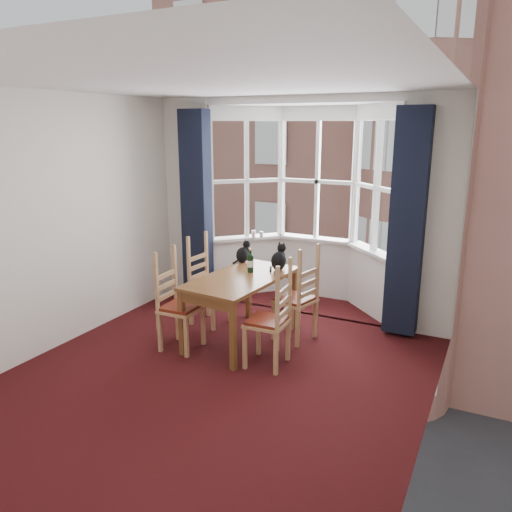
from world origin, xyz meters
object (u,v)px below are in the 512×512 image
Objects in this scene: chair_right_near at (275,324)px; cat_right at (279,259)px; chair_left_near at (174,307)px; candle_tall at (253,234)px; chair_left_far at (204,286)px; wine_bottle at (250,262)px; dining_table at (242,284)px; candle_short at (262,235)px; chair_right_far at (301,302)px; cat_left at (243,254)px.

chair_right_near is 1.04m from cat_right.
candle_tall reaches higher than chair_left_near.
chair_left_near is at bearing -82.69° from chair_left_far.
cat_right is at bearing 46.34° from wine_bottle.
dining_table is 1.63× the size of chair_left_far.
wine_bottle is at bearing -69.31° from candle_short.
cat_right reaches higher than chair_left_far.
cat_right is 0.36m from wine_bottle.
chair_left_near and chair_right_far have the same top height.
chair_left_far is 3.17× the size of cat_left.
chair_right_near is (1.31, -0.72, 0.00)m from chair_left_far.
chair_right_near is at bearing 3.52° from chair_left_near.
chair_right_near is (0.62, -0.42, -0.21)m from dining_table.
cat_left is (-0.27, 0.56, 0.20)m from dining_table.
chair_left_near is 1.00× the size of chair_right_near.
wine_bottle is at bearing 48.96° from chair_left_near.
candle_tall is at bearing 115.34° from wine_bottle.
cat_right is at bearing -55.13° from candle_short.
candle_short reaches higher than chair_left_near.
cat_left is 0.46m from wine_bottle.
cat_left is 1.01m from candle_short.
wine_bottle is 1.44m from candle_short.
cat_left is at bearing 73.34° from chair_left_near.
wine_bottle is at bearing -7.69° from chair_left_far.
dining_table is at bearing -154.49° from chair_right_far.
candle_tall is 1.10× the size of candle_short.
wine_bottle is (-0.25, -0.26, -0.00)m from cat_right.
chair_left_near is at bearing -92.74° from candle_short.
cat_right reaches higher than chair_right_far.
dining_table is at bearing 145.45° from chair_right_near.
candle_short is at bearing 80.95° from chair_left_far.
cat_right is (0.54, -0.10, 0.02)m from cat_left.
wine_bottle reaches higher than dining_table.
cat_right is at bearing 111.90° from chair_right_near.
chair_right_near is 2.30m from candle_short.
chair_left_near is (-0.59, -0.50, -0.21)m from dining_table.
chair_left_far is (-0.69, 0.29, -0.21)m from dining_table.
wine_bottle is at bearing 85.86° from dining_table.
chair_left_far is 1.06m from cat_right.
chair_left_far is at bearing -179.83° from chair_right_far.
cat_left reaches higher than wine_bottle.
candle_tall is 0.12m from candle_short.
chair_left_far is (-0.10, 0.79, 0.00)m from chair_left_near.
chair_right_far is at bearing -48.17° from candle_short.
cat_right is (-0.36, 0.16, 0.43)m from chair_right_far.
chair_left_near is 3.17× the size of cat_left.
cat_right reaches higher than chair_right_near.
cat_right is 1.17× the size of wine_bottle.
cat_left reaches higher than chair_right_near.
cat_right reaches higher than dining_table.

